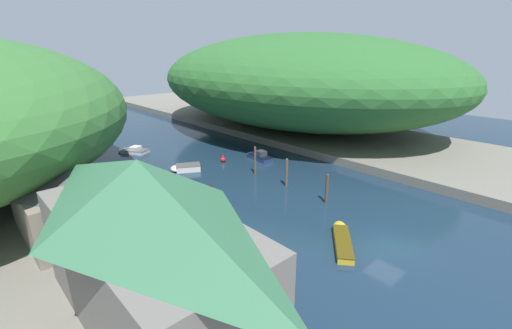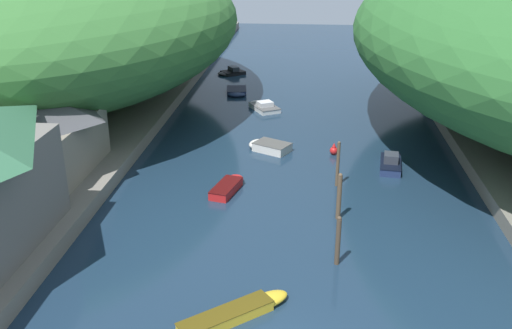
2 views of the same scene
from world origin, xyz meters
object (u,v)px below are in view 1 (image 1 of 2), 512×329
at_px(boathouse_shed, 63,194).
at_px(boat_navy_launch, 95,147).
at_px(boat_yellow_tender, 208,193).
at_px(boat_red_skiff, 342,239).
at_px(boat_small_dinghy, 259,156).
at_px(boat_far_right_bank, 132,150).
at_px(channel_buoy_near, 223,159).
at_px(boat_open_rowboat, 63,138).
at_px(person_by_boathouse, 137,231).
at_px(person_on_quay, 96,203).
at_px(waterfront_building, 146,240).
at_px(boat_near_quay, 184,168).

distance_m(boathouse_shed, boat_navy_launch, 28.12).
xyz_separation_m(boat_navy_launch, boat_yellow_tender, (2.68, -25.63, 0.05)).
xyz_separation_m(boat_red_skiff, boat_yellow_tender, (-2.51, 14.33, 0.04)).
height_order(boat_small_dinghy, boat_far_right_bank, boat_small_dinghy).
distance_m(boathouse_shed, channel_buoy_near, 22.47).
relative_size(boat_open_rowboat, boat_yellow_tender, 0.93).
xyz_separation_m(boat_open_rowboat, person_by_boathouse, (-5.26, -40.59, 1.74)).
bearing_deg(boat_far_right_bank, boat_yellow_tender, -121.49).
xyz_separation_m(boat_small_dinghy, person_on_quay, (-22.57, -4.40, 1.63)).
bearing_deg(boat_small_dinghy, boat_open_rowboat, 126.75).
distance_m(waterfront_building, boat_open_rowboat, 48.69).
distance_m(boat_red_skiff, person_on_quay, 20.25).
height_order(waterfront_building, boat_navy_launch, waterfront_building).
relative_size(boat_near_quay, person_by_boathouse, 2.40).
bearing_deg(boat_open_rowboat, boat_navy_launch, 156.81).
height_order(boat_small_dinghy, person_by_boathouse, person_by_boathouse).
xyz_separation_m(boat_near_quay, boat_yellow_tender, (-2.19, -8.22, -0.05)).
bearing_deg(boat_near_quay, boathouse_shed, 147.43).
bearing_deg(waterfront_building, boat_open_rowboat, 80.91).
height_order(boathouse_shed, boat_small_dinghy, boathouse_shed).
xyz_separation_m(boathouse_shed, channel_buoy_near, (20.68, 7.99, -3.66)).
xyz_separation_m(boat_open_rowboat, boat_navy_launch, (1.94, -9.41, -0.04)).
bearing_deg(boathouse_shed, boat_far_right_bank, 56.15).
bearing_deg(channel_buoy_near, person_on_quay, -160.12).
bearing_deg(waterfront_building, boat_far_right_bank, 68.39).
xyz_separation_m(boathouse_shed, boat_navy_launch, (10.25, 25.90, -3.79)).
bearing_deg(boathouse_shed, boat_near_quay, 29.32).
bearing_deg(waterfront_building, boathouse_shed, 93.03).
height_order(boat_red_skiff, person_on_quay, person_on_quay).
distance_m(boat_navy_launch, person_on_quay, 25.75).
bearing_deg(channel_buoy_near, boat_open_rowboat, 114.35).
bearing_deg(boat_yellow_tender, boat_small_dinghy, 38.73).
xyz_separation_m(boat_small_dinghy, channel_buoy_near, (-4.38, 2.17, -0.01)).
xyz_separation_m(boat_open_rowboat, boat_near_quay, (6.81, -26.82, 0.07)).
xyz_separation_m(boat_open_rowboat, boat_red_skiff, (7.13, -49.36, -0.02)).
height_order(boat_far_right_bank, person_on_quay, person_on_quay).
relative_size(boat_navy_launch, boat_far_right_bank, 0.81).
bearing_deg(boat_red_skiff, person_by_boathouse, -164.43).
height_order(boat_small_dinghy, person_on_quay, person_on_quay).
bearing_deg(boat_small_dinghy, boat_yellow_tender, -148.27).
xyz_separation_m(waterfront_building, boat_yellow_tender, (12.27, 12.77, -5.14)).
height_order(boat_yellow_tender, person_on_quay, person_on_quay).
height_order(boat_near_quay, boat_yellow_tender, boat_near_quay).
distance_m(boat_yellow_tender, person_by_boathouse, 11.46).
xyz_separation_m(boat_yellow_tender, person_by_boathouse, (-9.88, -5.55, 1.73)).
distance_m(boat_open_rowboat, boat_near_quay, 27.67).
height_order(boathouse_shed, channel_buoy_near, boathouse_shed).
distance_m(boat_near_quay, boat_yellow_tender, 8.51).
distance_m(boathouse_shed, boat_far_right_bank, 24.89).
bearing_deg(boat_far_right_bank, person_on_quay, -149.82).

